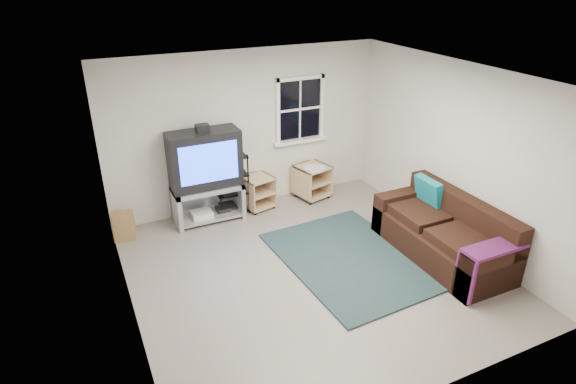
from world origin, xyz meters
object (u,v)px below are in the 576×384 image
sofa (444,235)px  side_table_right (311,179)px  side_table_left (256,191)px  tv_unit (205,169)px  av_rack (231,187)px

sofa → side_table_right: bearing=107.6°
side_table_left → sofa: sofa is taller
tv_unit → sofa: size_ratio=0.77×
tv_unit → side_table_right: bearing=1.0°
av_rack → sofa: bearing=-48.7°
av_rack → sofa: av_rack is taller
tv_unit → side_table_right: tv_unit is taller
side_table_left → side_table_right: bearing=-2.3°
side_table_left → side_table_right: 1.02m
side_table_left → sofa: (1.81, -2.54, 0.04)m
side_table_left → side_table_right: size_ratio=0.89×
av_rack → tv_unit: bearing=-168.8°
av_rack → sofa: size_ratio=0.50×
av_rack → side_table_right: size_ratio=1.62×
tv_unit → side_table_left: (0.86, 0.08, -0.58)m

